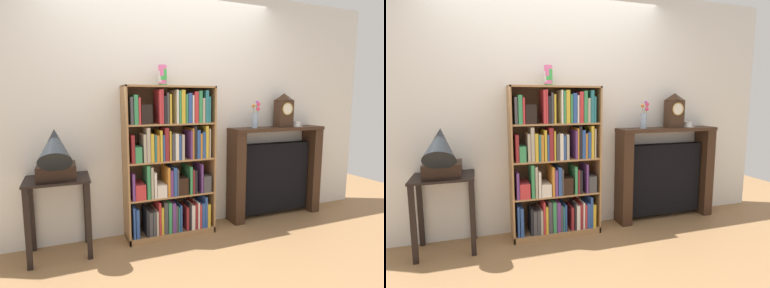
{
  "view_description": "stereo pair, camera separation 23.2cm",
  "coord_description": "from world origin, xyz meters",
  "views": [
    {
      "loc": [
        -0.98,
        -2.94,
        1.42
      ],
      "look_at": [
        0.25,
        0.09,
        0.96
      ],
      "focal_mm": 29.05,
      "sensor_mm": 36.0,
      "label": 1
    },
    {
      "loc": [
        -0.77,
        -3.02,
        1.42
      ],
      "look_at": [
        0.25,
        0.09,
        0.96
      ],
      "focal_mm": 29.05,
      "sensor_mm": 36.0,
      "label": 2
    }
  ],
  "objects": [
    {
      "name": "ground_plane",
      "position": [
        0.0,
        0.0,
        -0.01
      ],
      "size": [
        8.16,
        6.4,
        0.02
      ],
      "primitive_type": "cube",
      "color": "#997047"
    },
    {
      "name": "wall_back",
      "position": [
        0.14,
        0.28,
        1.3
      ],
      "size": [
        5.16,
        0.08,
        2.6
      ],
      "primitive_type": "cube",
      "color": "silver",
      "rests_on": "ground"
    },
    {
      "name": "bookshelf",
      "position": [
        0.01,
        0.08,
        0.74
      ],
      "size": [
        0.93,
        0.31,
        1.56
      ],
      "color": "#A87A4C",
      "rests_on": "ground"
    },
    {
      "name": "cup_stack",
      "position": [
        -0.05,
        0.13,
        1.67
      ],
      "size": [
        0.09,
        0.09,
        0.21
      ],
      "color": "green",
      "rests_on": "bookshelf"
    },
    {
      "name": "side_table_left",
      "position": [
        -1.08,
        0.03,
        0.53
      ],
      "size": [
        0.55,
        0.43,
        0.73
      ],
      "color": "black",
      "rests_on": "ground"
    },
    {
      "name": "gramophone",
      "position": [
        -1.08,
        -0.05,
        0.96
      ],
      "size": [
        0.32,
        0.49,
        0.54
      ],
      "color": "black",
      "rests_on": "side_table_left"
    },
    {
      "name": "fireplace_mantel",
      "position": [
        1.37,
        0.13,
        0.54
      ],
      "size": [
        1.23,
        0.27,
        1.1
      ],
      "color": "#382316",
      "rests_on": "ground"
    },
    {
      "name": "mantel_clock",
      "position": [
        1.45,
        0.11,
        1.3
      ],
      "size": [
        0.2,
        0.14,
        0.4
      ],
      "color": "#382316",
      "rests_on": "fireplace_mantel"
    },
    {
      "name": "flower_vase",
      "position": [
        1.05,
        0.11,
        1.23
      ],
      "size": [
        0.08,
        0.12,
        0.32
      ],
      "color": "#99B2D1",
      "rests_on": "fireplace_mantel"
    },
    {
      "name": "teacup_with_saucer",
      "position": [
        1.66,
        0.11,
        1.13
      ],
      "size": [
        0.15,
        0.15,
        0.06
      ],
      "color": "white",
      "rests_on": "fireplace_mantel"
    }
  ]
}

